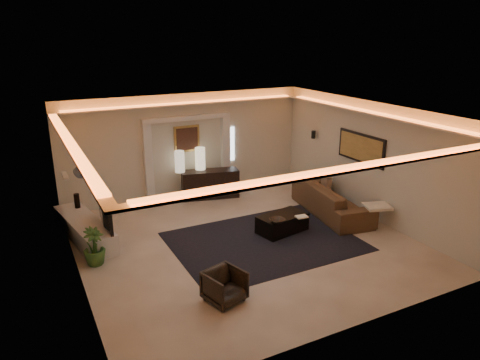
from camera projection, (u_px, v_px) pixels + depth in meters
name	position (u px, v px, depth m)	size (l,w,h in m)	color
floor	(244.00, 242.00, 10.02)	(7.00, 7.00, 0.00)	beige
ceiling	(245.00, 113.00, 9.11)	(7.00, 7.00, 0.00)	white
wall_back	(187.00, 146.00, 12.53)	(7.00, 7.00, 0.00)	beige
wall_front	(354.00, 246.00, 6.60)	(7.00, 7.00, 0.00)	beige
wall_left	(72.00, 208.00, 8.06)	(7.00, 7.00, 0.00)	beige
wall_right	(369.00, 160.00, 11.07)	(7.00, 7.00, 0.00)	beige
cove_soffit	(245.00, 126.00, 9.20)	(7.00, 7.00, 0.04)	silver
daylight_slit	(230.00, 144.00, 13.12)	(0.25, 0.03, 1.00)	white
area_rug	(264.00, 241.00, 10.02)	(4.00, 3.00, 0.01)	black
pilaster_left	(148.00, 164.00, 12.06)	(0.22, 0.20, 2.20)	silver
pilaster_right	(225.00, 154.00, 13.05)	(0.22, 0.20, 2.20)	silver
alcove_header	(187.00, 118.00, 12.19)	(2.52, 0.20, 0.12)	silver
painting_frame	(187.00, 139.00, 12.44)	(0.74, 0.04, 0.74)	tan
painting_canvas	(187.00, 139.00, 12.42)	(0.62, 0.02, 0.62)	#4C2D1E
art_panel_frame	(361.00, 148.00, 11.24)	(0.04, 1.64, 0.74)	black
art_panel_gold	(360.00, 148.00, 11.23)	(0.02, 1.50, 0.62)	tan
wall_sconce	(313.00, 135.00, 12.81)	(0.12, 0.12, 0.22)	black
wall_niche	(65.00, 176.00, 9.20)	(0.10, 0.55, 0.04)	silver
console	(210.00, 184.00, 12.61)	(1.59, 0.50, 0.79)	black
lamp_left	(180.00, 162.00, 12.27)	(0.27, 0.27, 0.60)	beige
lamp_right	(200.00, 159.00, 12.51)	(0.28, 0.28, 0.63)	#FFEFC1
media_ledge	(84.00, 229.00, 10.11)	(0.63, 2.51, 0.47)	silver
tv	(101.00, 211.00, 9.58)	(0.17, 1.27, 0.73)	black
figurine	(77.00, 201.00, 10.68)	(0.13, 0.13, 0.35)	black
ginger_jar	(81.00, 169.00, 8.99)	(0.32, 0.32, 0.34)	slate
plant	(94.00, 247.00, 8.92)	(0.44, 0.44, 0.78)	#325B23
sofa	(332.00, 200.00, 11.47)	(1.03, 2.63, 0.77)	#53352B
throw_blanket	(377.00, 207.00, 10.56)	(0.59, 0.48, 0.06)	#FFE8BF
throw_pillow	(326.00, 183.00, 12.22)	(0.14, 0.45, 0.45)	#956F53
coffee_table	(282.00, 223.00, 10.47)	(1.16, 0.63, 0.43)	black
bowl	(278.00, 221.00, 9.98)	(0.34, 0.34, 0.08)	black
magazine	(302.00, 217.00, 10.27)	(0.26, 0.19, 0.03)	#FFE9BF
armchair	(225.00, 286.00, 7.71)	(0.61, 0.63, 0.57)	#2E231C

